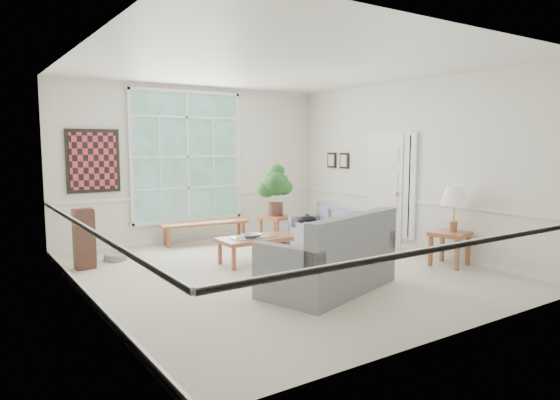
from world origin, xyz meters
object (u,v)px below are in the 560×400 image
object	(u,v)px
end_table	(276,229)
coffee_table	(254,250)
loveseat_front	(328,251)
side_table	(449,249)
loveseat_right	(324,230)

from	to	relation	value
end_table	coffee_table	bearing A→B (deg)	-135.37
loveseat_front	side_table	bearing A→B (deg)	-18.94
side_table	loveseat_front	bearing A→B (deg)	178.51
coffee_table	end_table	world-z (taller)	end_table
coffee_table	end_table	xyz separation A→B (m)	(1.20, 1.19, 0.05)
coffee_table	side_table	distance (m)	3.06
coffee_table	side_table	size ratio (longest dim) A/B	2.09
loveseat_right	loveseat_front	world-z (taller)	loveseat_front
loveseat_right	side_table	xyz separation A→B (m)	(1.05, -1.82, -0.14)
loveseat_right	loveseat_front	size ratio (longest dim) A/B	0.80
loveseat_right	end_table	distance (m)	1.23
side_table	loveseat_right	bearing A→B (deg)	120.01
loveseat_right	coffee_table	bearing A→B (deg)	-165.62
loveseat_front	coffee_table	bearing A→B (deg)	74.75
coffee_table	side_table	bearing A→B (deg)	-36.15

